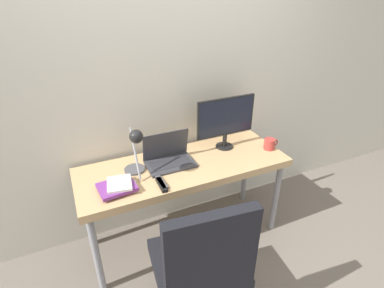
% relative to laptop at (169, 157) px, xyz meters
% --- Properties ---
extents(ground_plane, '(12.00, 12.00, 0.00)m').
position_rel_laptop_xyz_m(ground_plane, '(0.10, -0.36, -0.81)').
color(ground_plane, '#70665B').
extents(wall_back, '(8.00, 0.05, 2.60)m').
position_rel_laptop_xyz_m(wall_back, '(0.10, 0.31, 0.49)').
color(wall_back, beige).
rests_on(wall_back, ground_plane).
extents(desk, '(1.65, 0.60, 0.76)m').
position_rel_laptop_xyz_m(desk, '(0.10, -0.06, -0.12)').
color(desk, tan).
rests_on(desk, ground_plane).
extents(laptop, '(0.37, 0.24, 0.25)m').
position_rel_laptop_xyz_m(laptop, '(0.00, 0.00, 0.00)').
color(laptop, '#38383D').
rests_on(laptop, desk).
extents(monitor, '(0.52, 0.15, 0.45)m').
position_rel_laptop_xyz_m(monitor, '(0.53, 0.06, 0.21)').
color(monitor, black).
rests_on(monitor, desk).
extents(desk_lamp, '(0.15, 0.28, 0.41)m').
position_rel_laptop_xyz_m(desk_lamp, '(-0.27, -0.10, 0.19)').
color(desk_lamp, '#4C4C51').
rests_on(desk_lamp, desk).
extents(office_chair, '(0.64, 0.65, 1.04)m').
position_rel_laptop_xyz_m(office_chair, '(-0.11, -0.82, -0.25)').
color(office_chair, black).
rests_on(office_chair, ground_plane).
extents(book_stack, '(0.27, 0.22, 0.06)m').
position_rel_laptop_xyz_m(book_stack, '(-0.44, -0.19, -0.02)').
color(book_stack, silver).
rests_on(book_stack, desk).
extents(tv_remote, '(0.05, 0.17, 0.02)m').
position_rel_laptop_xyz_m(tv_remote, '(-0.16, -0.26, -0.04)').
color(tv_remote, black).
rests_on(tv_remote, desk).
extents(media_remote, '(0.05, 0.17, 0.02)m').
position_rel_laptop_xyz_m(media_remote, '(-0.15, -0.24, -0.04)').
color(media_remote, '#4C4C51').
rests_on(media_remote, desk).
extents(mug, '(0.14, 0.09, 0.09)m').
position_rel_laptop_xyz_m(mug, '(0.86, -0.13, -0.01)').
color(mug, '#B23833').
rests_on(mug, desk).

